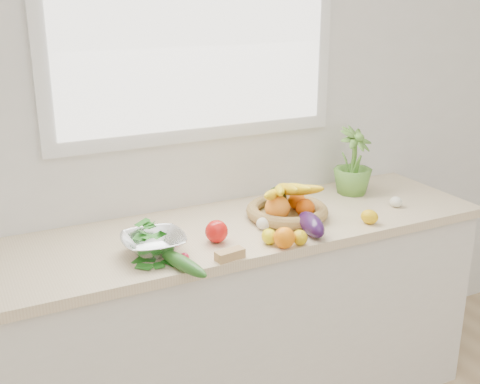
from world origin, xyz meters
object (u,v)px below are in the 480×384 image
potted_herb (353,162)px  colander_with_spinach (153,239)px  cucumber (182,263)px  eggplant (311,224)px  apple (217,231)px  fruit_basket (287,206)px

potted_herb → colander_with_spinach: potted_herb is taller
cucumber → eggplant: bearing=6.6°
apple → cucumber: size_ratio=0.32×
fruit_basket → potted_herb: bearing=17.4°
cucumber → potted_herb: (1.02, 0.40, 0.13)m
cucumber → colander_with_spinach: colander_with_spinach is taller
apple → eggplant: apple is taller
apple → fruit_basket: fruit_basket is taller
apple → cucumber: bearing=-141.8°
fruit_basket → eggplant: bearing=-91.6°
fruit_basket → colander_with_spinach: 0.63m
cucumber → colander_with_spinach: (-0.05, 0.16, 0.04)m
apple → colander_with_spinach: 0.25m
cucumber → fruit_basket: (0.58, 0.27, 0.03)m
fruit_basket → cucumber: bearing=-155.3°
apple → colander_with_spinach: (-0.25, -0.00, 0.02)m
cucumber → potted_herb: potted_herb is taller
eggplant → apple: bearing=165.4°
potted_herb → eggplant: bearing=-143.0°
eggplant → colander_with_spinach: size_ratio=0.82×
fruit_basket → colander_with_spinach: (-0.62, -0.11, 0.01)m
apple → potted_herb: 0.86m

